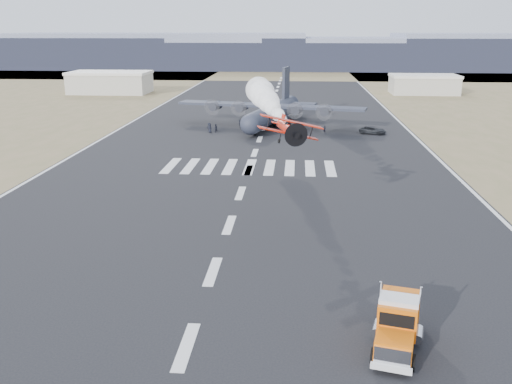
# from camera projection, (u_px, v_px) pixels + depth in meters

# --- Properties ---
(ground) EXTENTS (500.00, 500.00, 0.00)m
(ground) POSITION_uv_depth(u_px,v_px,m) (186.00, 347.00, 37.50)
(ground) COLOR black
(ground) RESTS_ON ground
(scrub_far) EXTENTS (500.00, 80.00, 0.00)m
(scrub_far) POSITION_uv_depth(u_px,v_px,m) (283.00, 73.00, 257.74)
(scrub_far) COLOR olive
(scrub_far) RESTS_ON ground
(runway_markings) EXTENTS (60.00, 260.00, 0.01)m
(runway_markings) POSITION_uv_depth(u_px,v_px,m) (255.00, 153.00, 94.95)
(runway_markings) COLOR silver
(runway_markings) RESTS_ON ground
(ridge_seg_b) EXTENTS (150.00, 50.00, 15.00)m
(ridge_seg_b) POSITION_uv_depth(u_px,v_px,m) (33.00, 52.00, 293.49)
(ridge_seg_b) COLOR slate
(ridge_seg_b) RESTS_ON ground
(ridge_seg_c) EXTENTS (150.00, 50.00, 17.00)m
(ridge_seg_c) POSITION_uv_depth(u_px,v_px,m) (157.00, 50.00, 288.65)
(ridge_seg_c) COLOR slate
(ridge_seg_c) RESTS_ON ground
(ridge_seg_d) EXTENTS (150.00, 50.00, 13.00)m
(ridge_seg_d) POSITION_uv_depth(u_px,v_px,m) (285.00, 55.00, 284.64)
(ridge_seg_d) COLOR slate
(ridge_seg_d) RESTS_ON ground
(ridge_seg_e) EXTENTS (150.00, 50.00, 15.00)m
(ridge_seg_e) POSITION_uv_depth(u_px,v_px,m) (417.00, 53.00, 279.80)
(ridge_seg_e) COLOR slate
(ridge_seg_e) RESTS_ON ground
(hangar_left) EXTENTS (24.50, 14.50, 6.70)m
(hangar_left) POSITION_uv_depth(u_px,v_px,m) (110.00, 82.00, 179.04)
(hangar_left) COLOR #A49F91
(hangar_left) RESTS_ON ground
(hangar_right) EXTENTS (20.50, 12.50, 5.90)m
(hangar_right) POSITION_uv_depth(u_px,v_px,m) (424.00, 84.00, 177.06)
(hangar_right) COLOR #A49F91
(hangar_right) RESTS_ON ground
(semi_truck) EXTENTS (4.16, 8.11, 3.56)m
(semi_truck) POSITION_uv_depth(u_px,v_px,m) (398.00, 322.00, 37.07)
(semi_truck) COLOR black
(semi_truck) RESTS_ON ground
(aerobatic_biplane) EXTENTS (6.48, 6.00, 3.24)m
(aerobatic_biplane) POSITION_uv_depth(u_px,v_px,m) (288.00, 129.00, 57.45)
(aerobatic_biplane) COLOR red
(smoke_trail) EXTENTS (7.07, 32.55, 4.13)m
(smoke_trail) POSITION_uv_depth(u_px,v_px,m) (264.00, 95.00, 83.22)
(smoke_trail) COLOR white
(transport_aircraft) EXTENTS (39.55, 32.34, 11.50)m
(transport_aircraft) POSITION_uv_depth(u_px,v_px,m) (272.00, 112.00, 120.28)
(transport_aircraft) COLOR #222834
(transport_aircraft) RESTS_ON ground
(support_vehicle) EXTENTS (5.65, 3.87, 1.43)m
(support_vehicle) POSITION_uv_depth(u_px,v_px,m) (373.00, 130.00, 111.37)
(support_vehicle) COLOR black
(support_vehicle) RESTS_ON ground
(crew_a) EXTENTS (0.64, 0.73, 1.76)m
(crew_a) POSITION_uv_depth(u_px,v_px,m) (302.00, 126.00, 114.73)
(crew_a) COLOR black
(crew_a) RESTS_ON ground
(crew_b) EXTENTS (0.93, 0.77, 1.66)m
(crew_b) POSITION_uv_depth(u_px,v_px,m) (216.00, 128.00, 113.00)
(crew_b) COLOR black
(crew_b) RESTS_ON ground
(crew_c) EXTENTS (1.28, 1.06, 1.81)m
(crew_c) POSITION_uv_depth(u_px,v_px,m) (209.00, 127.00, 113.55)
(crew_c) COLOR black
(crew_c) RESTS_ON ground
(crew_d) EXTENTS (1.13, 0.95, 1.72)m
(crew_d) POSITION_uv_depth(u_px,v_px,m) (296.00, 127.00, 113.66)
(crew_d) COLOR black
(crew_d) RESTS_ON ground
(crew_e) EXTENTS (0.97, 0.85, 1.68)m
(crew_e) POSITION_uv_depth(u_px,v_px,m) (210.00, 128.00, 112.79)
(crew_e) COLOR black
(crew_e) RESTS_ON ground
(crew_f) EXTENTS (0.66, 1.57, 1.65)m
(crew_f) POSITION_uv_depth(u_px,v_px,m) (240.00, 124.00, 118.28)
(crew_f) COLOR black
(crew_f) RESTS_ON ground
(crew_g) EXTENTS (0.73, 0.72, 1.56)m
(crew_g) POSITION_uv_depth(u_px,v_px,m) (325.00, 129.00, 111.95)
(crew_g) COLOR black
(crew_g) RESTS_ON ground
(crew_h) EXTENTS (0.83, 1.04, 1.87)m
(crew_h) POSITION_uv_depth(u_px,v_px,m) (244.00, 123.00, 118.07)
(crew_h) COLOR black
(crew_h) RESTS_ON ground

